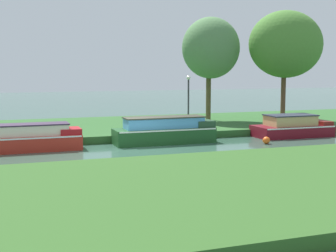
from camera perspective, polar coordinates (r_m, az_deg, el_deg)
The scene contains 11 objects.
ground_plane at distance 23.27m, azimuth -3.54°, elevation -2.72°, with size 120.00×120.00×0.00m, color #365B4C.
riverbank_far at distance 29.96m, azimuth -7.21°, elevation -0.23°, with size 72.00×10.00×0.40m, color #2B5827.
riverbank_near at distance 14.95m, azimuth 6.00°, elevation -7.38°, with size 72.00×10.00×0.40m, color #2E5621.
red_barge at distance 23.53m, azimuth -16.75°, elevation -1.50°, with size 5.58×1.56×1.28m.
forest_narrowboat at distance 24.85m, azimuth -0.26°, elevation -0.61°, with size 5.28×1.58×1.40m.
maroon_cruiser at distance 28.31m, azimuth 14.62°, elevation -0.14°, with size 4.50×1.97×1.26m.
willow_tree_centre at distance 32.14m, azimuth 5.15°, elevation 9.23°, with size 3.92×3.35×6.86m.
willow_tree_right at distance 32.79m, azimuth 13.92°, elevation 9.43°, with size 5.24×3.58×7.27m.
lamp_post at distance 28.17m, azimuth 2.45°, elevation 3.70°, with size 0.24×0.24×3.07m.
mooring_post_near at distance 26.16m, azimuth -1.25°, elevation 0.18°, with size 0.19×0.19×0.86m, color #473F25.
channel_buoy at distance 25.19m, azimuth 11.65°, elevation -1.68°, with size 0.38×0.38×0.38m, color #E55919.
Camera 1 is at (-6.24, -22.08, 3.86)m, focal length 51.07 mm.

